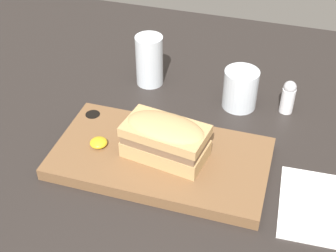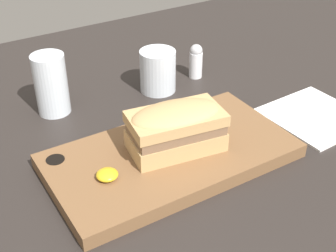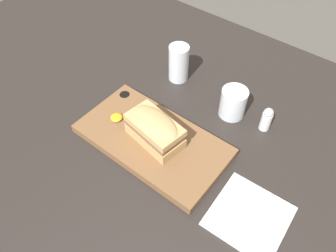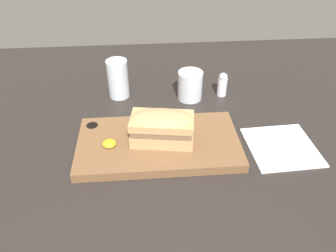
{
  "view_description": "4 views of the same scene",
  "coord_description": "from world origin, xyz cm",
  "px_view_note": "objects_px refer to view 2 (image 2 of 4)",
  "views": [
    {
      "loc": [
        23.78,
        -58.91,
        61.04
      ],
      "look_at": [
        5.44,
        1.56,
        9.69
      ],
      "focal_mm": 50.0,
      "sensor_mm": 36.0,
      "label": 1
    },
    {
      "loc": [
        -27.09,
        -50.46,
        47.52
      ],
      "look_at": [
        4.97,
        1.58,
        7.73
      ],
      "focal_mm": 50.0,
      "sensor_mm": 36.0,
      "label": 2
    },
    {
      "loc": [
        39.98,
        -38.38,
        69.32
      ],
      "look_at": [
        7.71,
        2.36,
        8.9
      ],
      "focal_mm": 35.0,
      "sensor_mm": 36.0,
      "label": 3
    },
    {
      "loc": [
        1.98,
        -60.09,
        54.25
      ],
      "look_at": [
        6.82,
        0.23,
        8.16
      ],
      "focal_mm": 35.0,
      "sensor_mm": 36.0,
      "label": 4
    }
  ],
  "objects_px": {
    "serving_board": "(171,157)",
    "salt_shaker": "(196,61)",
    "sandwich": "(176,126)",
    "napkin": "(315,116)",
    "water_glass": "(52,88)",
    "wine_glass": "(158,73)"
  },
  "relations": [
    {
      "from": "water_glass",
      "to": "sandwich",
      "type": "bearing_deg",
      "value": -65.31
    },
    {
      "from": "serving_board",
      "to": "napkin",
      "type": "bearing_deg",
      "value": -4.16
    },
    {
      "from": "sandwich",
      "to": "salt_shaker",
      "type": "bearing_deg",
      "value": 49.28
    },
    {
      "from": "sandwich",
      "to": "wine_glass",
      "type": "bearing_deg",
      "value": 66.13
    },
    {
      "from": "salt_shaker",
      "to": "napkin",
      "type": "bearing_deg",
      "value": -69.12
    },
    {
      "from": "water_glass",
      "to": "salt_shaker",
      "type": "xyz_separation_m",
      "value": [
        0.3,
        -0.02,
        -0.01
      ]
    },
    {
      "from": "wine_glass",
      "to": "salt_shaker",
      "type": "bearing_deg",
      "value": 4.95
    },
    {
      "from": "napkin",
      "to": "salt_shaker",
      "type": "xyz_separation_m",
      "value": [
        -0.1,
        0.25,
        0.04
      ]
    },
    {
      "from": "water_glass",
      "to": "wine_glass",
      "type": "relative_size",
      "value": 1.35
    },
    {
      "from": "napkin",
      "to": "sandwich",
      "type": "bearing_deg",
      "value": 174.84
    },
    {
      "from": "serving_board",
      "to": "napkin",
      "type": "distance_m",
      "value": 0.3
    },
    {
      "from": "serving_board",
      "to": "salt_shaker",
      "type": "xyz_separation_m",
      "value": [
        0.2,
        0.23,
        0.03
      ]
    },
    {
      "from": "sandwich",
      "to": "napkin",
      "type": "height_order",
      "value": "sandwich"
    },
    {
      "from": "serving_board",
      "to": "water_glass",
      "type": "distance_m",
      "value": 0.27
    },
    {
      "from": "water_glass",
      "to": "salt_shaker",
      "type": "bearing_deg",
      "value": -3.81
    },
    {
      "from": "salt_shaker",
      "to": "wine_glass",
      "type": "bearing_deg",
      "value": -175.05
    },
    {
      "from": "sandwich",
      "to": "napkin",
      "type": "xyz_separation_m",
      "value": [
        0.29,
        -0.03,
        -0.06
      ]
    },
    {
      "from": "wine_glass",
      "to": "napkin",
      "type": "distance_m",
      "value": 0.31
    },
    {
      "from": "napkin",
      "to": "salt_shaker",
      "type": "distance_m",
      "value": 0.27
    },
    {
      "from": "sandwich",
      "to": "napkin",
      "type": "distance_m",
      "value": 0.3
    },
    {
      "from": "serving_board",
      "to": "water_glass",
      "type": "height_order",
      "value": "water_glass"
    },
    {
      "from": "salt_shaker",
      "to": "serving_board",
      "type": "bearing_deg",
      "value": -131.6
    }
  ]
}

